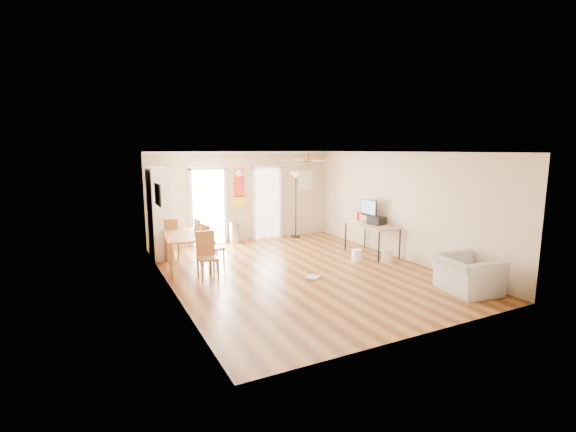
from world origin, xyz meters
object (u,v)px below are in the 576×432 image
dining_chair_near (208,256)px  dining_chair_far (171,238)px  dining_chair_right_b (213,246)px  dining_table (187,251)px  computer_desk (371,239)px  wastebasket_a (357,255)px  printer (377,220)px  bookshelf (159,213)px  dining_chair_right_a (205,240)px  trash_can (235,233)px  armchair (466,274)px  torchiere_lamp (296,205)px  wastebasket_b (387,255)px

dining_chair_near → dining_chair_far: dining_chair_far is taller
dining_chair_far → dining_chair_right_b: bearing=136.4°
dining_table → dining_chair_right_b: 0.60m
computer_desk → wastebasket_a: size_ratio=5.36×
wastebasket_a → printer: bearing=19.9°
dining_chair_right_b → dining_chair_near: dining_chair_right_b is taller
bookshelf → wastebasket_a: (4.15, -2.54, -0.98)m
dining_table → printer: 4.73m
bookshelf → dining_table: bearing=-80.1°
bookshelf → computer_desk: (4.85, -2.21, -0.72)m
dining_chair_right_a → dining_chair_near: size_ratio=1.05×
computer_desk → printer: (0.11, -0.04, 0.49)m
bookshelf → dining_chair_far: bearing=-66.0°
wastebasket_a → dining_table: bearing=161.5°
dining_chair_right_a → trash_can: (1.22, 1.38, -0.20)m
dining_chair_right_b → trash_can: bearing=-40.6°
dining_chair_far → printer: dining_chair_far is taller
dining_chair_right_b → trash_can: 2.39m
dining_chair_near → printer: bearing=0.6°
dining_chair_near → printer: 4.41m
dining_chair_right_a → trash_can: bearing=-42.0°
dining_chair_far → armchair: 6.65m
dining_chair_right_b → armchair: bearing=-144.7°
torchiere_lamp → wastebasket_b: 3.60m
dining_chair_right_a → printer: (4.05, -1.41, 0.37)m
trash_can → printer: (2.83, -2.79, 0.57)m
dining_chair_near → wastebasket_a: bearing=-4.0°
dining_chair_right_b → torchiere_lamp: (3.17, 1.98, 0.50)m
computer_desk → wastebasket_a: computer_desk is taller
printer → torchiere_lamp: bearing=96.6°
dining_chair_right_b → dining_chair_far: bearing=21.9°
dining_chair_near → printer: printer is taller
bookshelf → dining_chair_far: bookshelf is taller
dining_chair_right_a → dining_chair_far: (-0.72, 0.51, -0.00)m
dining_chair_right_b → dining_chair_far: size_ratio=0.99×
bookshelf → wastebasket_a: 4.96m
wastebasket_a → dining_chair_far: bearing=150.8°
bookshelf → dining_chair_right_b: size_ratio=2.24×
computer_desk → dining_table: bearing=168.2°
dining_chair_near → trash_can: dining_chair_near is taller
wastebasket_b → computer_desk: bearing=82.1°
dining_chair_right_b → torchiere_lamp: 3.77m
dining_chair_right_a → computer_desk: 4.17m
dining_chair_right_b → armchair: 5.31m
dining_chair_right_a → dining_chair_far: dining_chair_right_a is taller
dining_table → dining_chair_right_a: (0.55, 0.44, 0.12)m
wastebasket_a → wastebasket_b: size_ratio=0.84×
dining_chair_right_a → armchair: 5.80m
wastebasket_a → dining_chair_right_a: bearing=152.3°
dining_table → dining_chair_right_b: bearing=-22.1°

